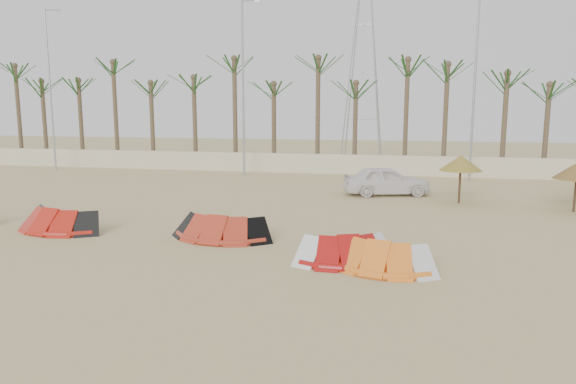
% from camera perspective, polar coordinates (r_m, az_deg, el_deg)
% --- Properties ---
extents(ground, '(120.00, 120.00, 0.00)m').
position_cam_1_polar(ground, '(13.24, -5.65, -9.65)').
color(ground, tan).
rests_on(ground, ground).
extents(boundary_wall, '(60.00, 0.30, 1.30)m').
position_cam_1_polar(boundary_wall, '(34.32, 5.74, 3.10)').
color(boundary_wall, beige).
rests_on(boundary_wall, ground).
extents(palm_line, '(52.00, 4.00, 7.70)m').
position_cam_1_polar(palm_line, '(35.62, 7.27, 12.63)').
color(palm_line, brown).
rests_on(palm_line, ground).
extents(lamp_a, '(1.25, 0.14, 11.00)m').
position_cam_1_polar(lamp_a, '(39.88, -24.89, 10.52)').
color(lamp_a, '#A5A8AD').
rests_on(lamp_a, ground).
extents(lamp_b, '(1.25, 0.14, 11.00)m').
position_cam_1_polar(lamp_b, '(33.43, -4.96, 11.73)').
color(lamp_b, '#A5A8AD').
rests_on(lamp_b, ground).
extents(lamp_c, '(1.25, 0.14, 11.00)m').
position_cam_1_polar(lamp_c, '(32.20, 20.09, 11.32)').
color(lamp_c, '#A5A8AD').
rests_on(lamp_c, ground).
extents(pylon, '(3.00, 3.00, 14.00)m').
position_cam_1_polar(pylon, '(40.24, 8.14, 3.02)').
color(pylon, '#A5A8AD').
rests_on(pylon, ground).
extents(kite_red_left, '(3.77, 2.21, 0.90)m').
position_cam_1_polar(kite_red_left, '(20.15, -23.71, -2.60)').
color(kite_red_left, red).
rests_on(kite_red_left, ground).
extents(kite_red_mid, '(3.49, 1.82, 0.90)m').
position_cam_1_polar(kite_red_mid, '(17.39, -7.16, -3.66)').
color(kite_red_mid, '#B3321D').
rests_on(kite_red_mid, ground).
extents(kite_red_right, '(3.27, 2.32, 0.90)m').
position_cam_1_polar(kite_red_right, '(14.70, 6.71, -6.06)').
color(kite_red_right, '#A91210').
rests_on(kite_red_right, ground).
extents(kite_orange, '(3.22, 2.12, 0.90)m').
position_cam_1_polar(kite_orange, '(14.24, 10.19, -6.65)').
color(kite_orange, orange).
rests_on(kite_orange, ground).
extents(parasol_left, '(1.92, 1.92, 2.20)m').
position_cam_1_polar(parasol_left, '(24.61, 18.65, 3.06)').
color(parasol_left, '#4C331E').
rests_on(parasol_left, ground).
extents(car, '(4.58, 2.81, 1.45)m').
position_cam_1_polar(car, '(26.14, 10.88, 1.25)').
color(car, white).
rests_on(car, ground).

